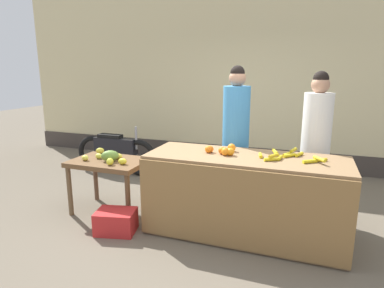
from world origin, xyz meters
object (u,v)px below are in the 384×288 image
vendor_woman_blue_shirt (236,140)px  vendor_woman_white_shirt (315,147)px  produce_sack (184,181)px  parked_motorcycle (116,151)px  produce_crate (116,222)px

vendor_woman_blue_shirt → vendor_woman_white_shirt: size_ratio=1.04×
vendor_woman_white_shirt → produce_sack: 1.87m
parked_motorcycle → vendor_woman_white_shirt: bearing=-12.6°
produce_crate → parked_motorcycle: bearing=122.5°
parked_motorcycle → produce_sack: (1.57, -0.65, -0.16)m
vendor_woman_white_shirt → vendor_woman_blue_shirt: bearing=-176.1°
parked_motorcycle → produce_crate: 2.29m
parked_motorcycle → produce_crate: parked_motorcycle is taller
produce_crate → produce_sack: produce_sack is taller
vendor_woman_blue_shirt → produce_sack: 1.06m
vendor_woman_blue_shirt → vendor_woman_white_shirt: bearing=3.9°
produce_crate → vendor_woman_white_shirt: bearing=29.4°
vendor_woman_white_shirt → produce_crate: 2.52m
vendor_woman_blue_shirt → vendor_woman_white_shirt: 0.97m
vendor_woman_blue_shirt → produce_sack: size_ratio=3.91×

